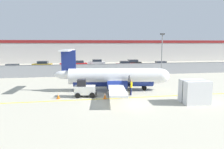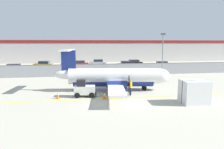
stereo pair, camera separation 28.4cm
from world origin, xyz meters
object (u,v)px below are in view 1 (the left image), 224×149
(ground_crew_worker, at_px, (131,87))
(parked_car_4, at_px, (96,63))
(cargo_container, at_px, (195,92))
(parked_car_5, at_px, (125,65))
(parked_car_0, at_px, (12,68))
(parked_car_7, at_px, (161,65))
(traffic_cone_far_right, at_px, (122,84))
(parked_car_1, at_px, (42,65))
(parked_car_3, at_px, (78,64))
(parked_car_6, at_px, (132,63))
(traffic_cone_near_left, at_px, (94,91))
(traffic_cone_near_right, at_px, (58,96))
(parked_car_2, at_px, (69,64))
(apron_light_pole, at_px, (162,51))
(traffic_cone_far_left, at_px, (105,96))
(baggage_tug, at_px, (85,89))
(commuter_airplane, at_px, (115,77))

(ground_crew_worker, distance_m, parked_car_4, 30.83)
(ground_crew_worker, bearing_deg, parked_car_4, 110.61)
(cargo_container, xyz_separation_m, parked_car_5, (0.20, 28.98, -0.21))
(parked_car_0, height_order, parked_car_7, same)
(traffic_cone_far_right, xyz_separation_m, parked_car_5, (5.16, 19.73, 0.58))
(traffic_cone_far_right, xyz_separation_m, parked_car_7, (12.86, 17.65, 0.58))
(parked_car_1, bearing_deg, parked_car_3, -172.45)
(ground_crew_worker, distance_m, parked_car_6, 29.48)
(ground_crew_worker, relative_size, traffic_cone_near_left, 2.66)
(traffic_cone_near_left, relative_size, traffic_cone_near_right, 1.00)
(traffic_cone_near_left, bearing_deg, traffic_cone_far_right, 42.58)
(cargo_container, height_order, parked_car_2, cargo_container)
(apron_light_pole, bearing_deg, traffic_cone_far_left, -131.74)
(traffic_cone_near_right, relative_size, parked_car_5, 0.15)
(baggage_tug, xyz_separation_m, parked_car_4, (4.55, 30.69, 0.04))
(parked_car_2, distance_m, parked_car_7, 20.74)
(baggage_tug, xyz_separation_m, ground_crew_worker, (5.05, -0.14, 0.10))
(cargo_container, bearing_deg, traffic_cone_near_right, 166.27)
(traffic_cone_far_left, xyz_separation_m, apron_light_pole, (11.51, 12.90, 3.99))
(traffic_cone_near_right, relative_size, parked_car_3, 0.15)
(baggage_tug, bearing_deg, parked_car_5, 72.68)
(traffic_cone_far_left, distance_m, parked_car_1, 30.55)
(baggage_tug, height_order, parked_car_5, baggage_tug)
(traffic_cone_near_left, bearing_deg, traffic_cone_near_right, -157.74)
(baggage_tug, xyz_separation_m, parked_car_0, (-12.77, 21.59, 0.04))
(parked_car_1, xyz_separation_m, parked_car_5, (18.32, -2.95, 0.00))
(parked_car_0, xyz_separation_m, parked_car_4, (17.31, 9.10, 0.00))
(cargo_container, height_order, parked_car_0, cargo_container)
(cargo_container, relative_size, parked_car_0, 0.58)
(parked_car_2, bearing_deg, parked_car_3, 10.65)
(baggage_tug, xyz_separation_m, parked_car_2, (-2.08, 27.43, 0.04))
(baggage_tug, height_order, apron_light_pole, apron_light_pole)
(traffic_cone_far_right, distance_m, parked_car_7, 21.85)
(traffic_cone_near_right, distance_m, parked_car_4, 31.94)
(parked_car_0, bearing_deg, baggage_tug, 123.42)
(parked_car_3, xyz_separation_m, parked_car_7, (18.13, -5.24, 0.00))
(cargo_container, distance_m, traffic_cone_near_right, 13.51)
(cargo_container, distance_m, parked_car_5, 28.99)
(baggage_tug, xyz_separation_m, traffic_cone_far_left, (2.01, -1.25, -0.54))
(ground_crew_worker, xyz_separation_m, cargo_container, (5.14, -4.16, 0.15))
(traffic_cone_near_left, distance_m, parked_car_4, 29.75)
(parked_car_3, bearing_deg, traffic_cone_near_right, 78.55)
(baggage_tug, height_order, cargo_container, cargo_container)
(traffic_cone_near_left, xyz_separation_m, traffic_cone_near_right, (-3.80, -1.56, 0.00))
(parked_car_5, bearing_deg, cargo_container, -85.11)
(cargo_container, bearing_deg, parked_car_1, 122.56)
(ground_crew_worker, distance_m, parked_car_0, 28.09)
(commuter_airplane, height_order, ground_crew_worker, commuter_airplane)
(parked_car_0, relative_size, parked_car_4, 1.00)
(parked_car_1, height_order, parked_car_6, same)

